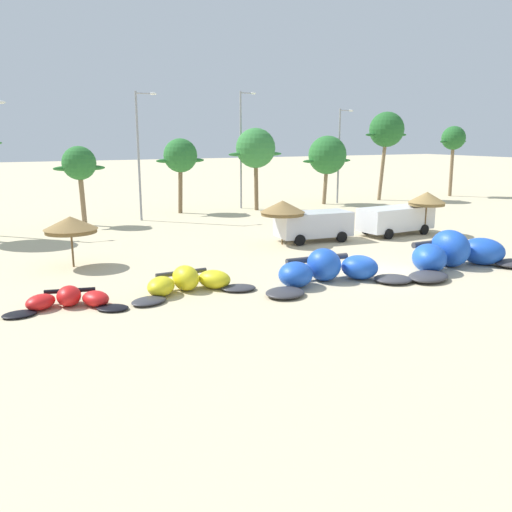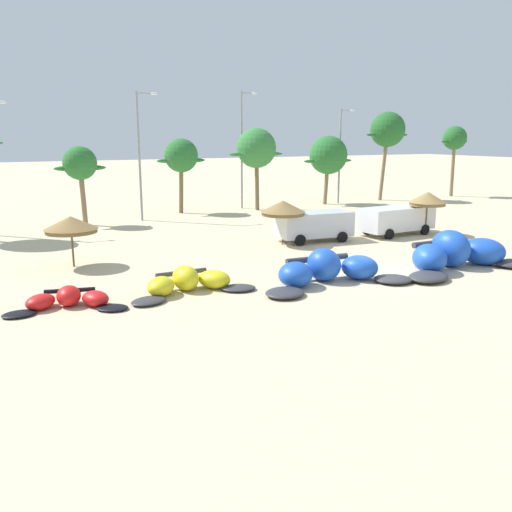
# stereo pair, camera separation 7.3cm
# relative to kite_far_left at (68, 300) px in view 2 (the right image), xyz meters

# --- Properties ---
(ground_plane) EXTENTS (260.00, 260.00, 0.00)m
(ground_plane) POSITION_rel_kite_far_left_xyz_m (14.09, -1.16, -0.30)
(ground_plane) COLOR beige
(kite_far_left) EXTENTS (4.66, 2.78, 0.78)m
(kite_far_left) POSITION_rel_kite_far_left_xyz_m (0.00, 0.00, 0.00)
(kite_far_left) COLOR black
(kite_far_left) RESTS_ON ground
(kite_left) EXTENTS (5.73, 2.68, 1.07)m
(kite_left) POSITION_rel_kite_far_left_xyz_m (4.86, -0.07, 0.11)
(kite_left) COLOR #333338
(kite_left) RESTS_ON ground
(kite_left_of_center) EXTENTS (7.57, 3.63, 1.49)m
(kite_left_of_center) POSITION_rel_kite_far_left_xyz_m (11.00, -1.55, 0.27)
(kite_left_of_center) COLOR #333338
(kite_left_of_center) RESTS_ON ground
(kite_center) EXTENTS (8.51, 3.96, 1.86)m
(kite_center) POSITION_rel_kite_far_left_xyz_m (18.26, -2.17, 0.41)
(kite_center) COLOR #333338
(kite_center) RESTS_ON ground
(beach_umbrella_near_van) EXTENTS (2.65, 2.65, 2.58)m
(beach_umbrella_near_van) POSITION_rel_kite_far_left_xyz_m (1.18, 6.79, 1.86)
(beach_umbrella_near_van) COLOR brown
(beach_umbrella_near_van) RESTS_ON ground
(beach_umbrella_middle) EXTENTS (2.73, 2.73, 2.69)m
(beach_umbrella_middle) POSITION_rel_kite_far_left_xyz_m (13.45, 6.96, 1.95)
(beach_umbrella_middle) COLOR brown
(beach_umbrella_middle) RESTS_ON ground
(beach_umbrella_near_palms) EXTENTS (2.45, 2.45, 2.87)m
(beach_umbrella_near_palms) POSITION_rel_kite_far_left_xyz_m (23.68, 5.57, 2.12)
(beach_umbrella_near_palms) COLOR brown
(beach_umbrella_near_palms) RESTS_ON ground
(parked_van) EXTENTS (5.40, 2.60, 1.84)m
(parked_van) POSITION_rel_kite_far_left_xyz_m (21.81, 6.50, 0.79)
(parked_van) COLOR white
(parked_van) RESTS_ON ground
(parked_car_second) EXTENTS (4.84, 2.64, 1.84)m
(parked_car_second) POSITION_rel_kite_far_left_xyz_m (15.64, 7.05, 0.79)
(parked_car_second) COLOR silver
(parked_car_second) RESTS_ON ground
(palm_left) EXTENTS (3.67, 2.45, 5.79)m
(palm_left) POSITION_rel_kite_far_left_xyz_m (3.83, 19.89, 4.16)
(palm_left) COLOR #7F6647
(palm_left) RESTS_ON ground
(palm_left_of_gap) EXTENTS (4.27, 2.84, 6.30)m
(palm_left_of_gap) POSITION_rel_kite_far_left_xyz_m (12.53, 22.80, 4.50)
(palm_left_of_gap) COLOR brown
(palm_left_of_gap) RESTS_ON ground
(palm_center_left) EXTENTS (5.19, 3.46, 7.18)m
(palm_center_left) POSITION_rel_kite_far_left_xyz_m (18.99, 21.52, 5.09)
(palm_center_left) COLOR brown
(palm_center_left) RESTS_ON ground
(palm_center_right) EXTENTS (5.48, 3.65, 6.52)m
(palm_center_right) POSITION_rel_kite_far_left_xyz_m (27.15, 22.40, 4.35)
(palm_center_right) COLOR #7F6647
(palm_center_right) RESTS_ON ground
(palm_right_of_gap) EXTENTS (5.27, 3.51, 8.88)m
(palm_right_of_gap) POSITION_rel_kite_far_left_xyz_m (34.44, 22.66, 6.74)
(palm_right_of_gap) COLOR #7F6647
(palm_right_of_gap) RESTS_ON ground
(palm_right) EXTENTS (3.79, 2.52, 7.53)m
(palm_right) POSITION_rel_kite_far_left_xyz_m (43.20, 22.05, 5.81)
(palm_right) COLOR #7F6647
(palm_right) RESTS_ON ground
(lamppost_west_center) EXTENTS (1.72, 0.24, 9.76)m
(lamppost_west_center) POSITION_rel_kite_far_left_xyz_m (8.43, 20.25, 5.11)
(lamppost_west_center) COLOR gray
(lamppost_west_center) RESTS_ON ground
(lamppost_east_center) EXTENTS (1.63, 0.24, 10.33)m
(lamppost_east_center) POSITION_rel_kite_far_left_xyz_m (18.49, 23.25, 5.39)
(lamppost_east_center) COLOR gray
(lamppost_east_center) RESTS_ON ground
(lamppost_east) EXTENTS (1.63, 0.24, 9.01)m
(lamppost_east) POSITION_rel_kite_far_left_xyz_m (28.58, 22.38, 4.73)
(lamppost_east) COLOR gray
(lamppost_east) RESTS_ON ground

